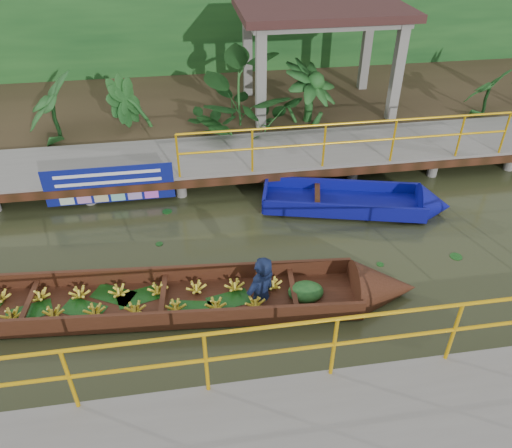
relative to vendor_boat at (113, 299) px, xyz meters
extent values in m
plane|color=#272E17|center=(2.23, 0.74, -0.22)|extent=(80.00, 80.00, 0.00)
cube|color=#322719|center=(2.23, 8.24, 0.00)|extent=(30.00, 8.00, 0.45)
cube|color=slate|center=(2.23, 4.24, 0.28)|extent=(16.00, 2.00, 0.15)
cube|color=black|center=(2.23, 3.24, 0.20)|extent=(16.00, 0.12, 0.18)
cylinder|color=#D69C0B|center=(4.98, 3.29, 1.35)|extent=(7.50, 0.05, 0.05)
cylinder|color=#D69C0B|center=(4.98, 3.29, 0.90)|extent=(7.50, 0.05, 0.05)
cylinder|color=#D69C0B|center=(4.98, 3.29, 0.85)|extent=(0.05, 0.05, 1.00)
cylinder|color=slate|center=(-1.77, 3.44, 0.00)|extent=(0.24, 0.24, 0.55)
cylinder|color=slate|center=(-1.77, 5.04, 0.00)|extent=(0.24, 0.24, 0.55)
cylinder|color=slate|center=(0.23, 3.44, 0.00)|extent=(0.24, 0.24, 0.55)
cylinder|color=slate|center=(0.23, 5.04, 0.00)|extent=(0.24, 0.24, 0.55)
cylinder|color=slate|center=(2.23, 3.44, 0.00)|extent=(0.24, 0.24, 0.55)
cylinder|color=slate|center=(2.23, 5.04, 0.00)|extent=(0.24, 0.24, 0.55)
cylinder|color=slate|center=(4.23, 3.44, 0.00)|extent=(0.24, 0.24, 0.55)
cylinder|color=slate|center=(4.23, 5.04, 0.00)|extent=(0.24, 0.24, 0.55)
cylinder|color=slate|center=(6.23, 3.44, 0.00)|extent=(0.24, 0.24, 0.55)
cylinder|color=slate|center=(6.23, 5.04, 0.00)|extent=(0.24, 0.24, 0.55)
cylinder|color=slate|center=(8.23, 3.44, 0.00)|extent=(0.24, 0.24, 0.55)
cylinder|color=slate|center=(8.23, 5.04, 0.00)|extent=(0.24, 0.24, 0.55)
cylinder|color=slate|center=(2.23, 3.44, 0.00)|extent=(0.24, 0.24, 0.55)
cylinder|color=#D69C0B|center=(3.23, -2.31, 1.43)|extent=(10.00, 0.05, 0.05)
cylinder|color=#D69C0B|center=(3.23, -2.31, 0.98)|extent=(10.00, 0.05, 0.05)
cylinder|color=#D69C0B|center=(3.23, -2.31, 0.93)|extent=(0.05, 0.05, 1.00)
cube|color=slate|center=(3.43, 5.84, 1.38)|extent=(0.25, 0.25, 2.80)
cube|color=slate|center=(7.03, 5.84, 1.38)|extent=(0.25, 0.25, 2.80)
cube|color=slate|center=(3.43, 8.24, 1.38)|extent=(0.25, 0.25, 2.80)
cube|color=slate|center=(7.03, 8.24, 1.38)|extent=(0.25, 0.25, 2.80)
cube|color=slate|center=(5.23, 7.04, 2.68)|extent=(4.00, 2.60, 0.12)
cube|color=#371D1B|center=(5.23, 7.04, 2.88)|extent=(4.40, 3.00, 0.20)
cube|color=#143F19|center=(2.23, 10.74, 1.78)|extent=(30.00, 0.80, 4.00)
cube|color=#371B0F|center=(-0.27, 0.02, -0.16)|extent=(8.81, 1.82, 0.07)
cube|color=#371B0F|center=(-0.23, 0.57, 0.00)|extent=(8.72, 0.80, 0.37)
cube|color=#371B0F|center=(-0.32, -0.52, 0.00)|extent=(8.72, 0.80, 0.37)
cone|color=#371B0F|center=(4.57, -0.38, -0.07)|extent=(1.18, 1.14, 1.05)
ellipsoid|color=#143F19|center=(3.21, -0.27, -0.05)|extent=(0.65, 0.53, 0.28)
imported|color=#0E1836|center=(2.45, -0.21, 0.72)|extent=(0.74, 0.68, 1.69)
cube|color=#0B0D7C|center=(4.68, 2.37, -0.11)|extent=(3.53, 1.82, 0.11)
cube|color=#0B0D7C|center=(4.80, 2.87, 0.03)|extent=(3.30, 0.90, 0.34)
cube|color=#0B0D7C|center=(4.55, 1.88, 0.03)|extent=(3.30, 0.90, 0.34)
cube|color=#0B0D7C|center=(3.04, 2.79, 0.03)|extent=(0.32, 1.00, 0.34)
cone|color=#0B0D7C|center=(6.54, 1.90, -0.04)|extent=(0.89, 1.09, 0.95)
cube|color=black|center=(4.13, 2.51, 0.07)|extent=(0.36, 1.01, 0.06)
cube|color=navy|center=(-0.27, 3.22, 0.33)|extent=(2.72, 0.03, 0.85)
cube|color=white|center=(-0.27, 3.20, 0.60)|extent=(2.21, 0.01, 0.07)
cube|color=white|center=(-0.27, 3.20, 0.40)|extent=(2.21, 0.01, 0.07)
imported|color=#143F19|center=(-1.77, 6.04, 1.09)|extent=(1.38, 1.38, 1.73)
imported|color=#143F19|center=(0.23, 6.04, 1.09)|extent=(1.38, 1.38, 1.73)
imported|color=#143F19|center=(2.73, 6.04, 1.09)|extent=(1.38, 1.38, 1.73)
imported|color=#143F19|center=(4.73, 6.04, 1.09)|extent=(1.38, 1.38, 1.73)
imported|color=#143F19|center=(9.73, 6.04, 1.09)|extent=(1.38, 1.38, 1.73)
camera|label=1|loc=(1.42, -6.31, 5.80)|focal=35.00mm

